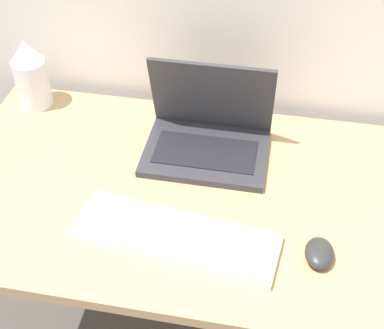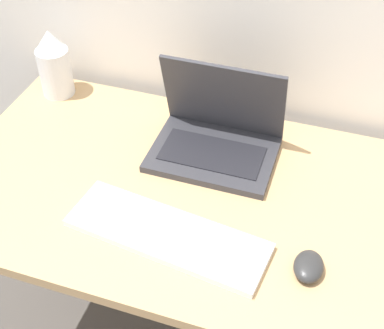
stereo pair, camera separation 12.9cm
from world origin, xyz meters
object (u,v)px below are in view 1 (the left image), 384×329
(mouse, at_px, (319,253))
(vase, at_px, (31,75))
(laptop, at_px, (208,133))
(keyboard, at_px, (176,236))

(mouse, bearing_deg, vase, 152.75)
(laptop, distance_m, mouse, 0.45)
(laptop, distance_m, vase, 0.56)
(keyboard, distance_m, mouse, 0.33)
(laptop, relative_size, vase, 1.55)
(keyboard, relative_size, mouse, 5.50)
(keyboard, xyz_separation_m, mouse, (0.33, 0.01, 0.01))
(laptop, distance_m, keyboard, 0.34)
(vase, bearing_deg, laptop, -11.32)
(mouse, bearing_deg, keyboard, -179.02)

